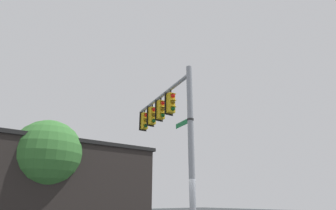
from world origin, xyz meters
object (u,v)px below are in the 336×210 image
at_px(traffic_light_mid_outer, 152,116).
at_px(traffic_light_arm_end, 145,121).
at_px(traffic_light_nearest_pole, 171,103).
at_px(traffic_light_mid_inner, 161,110).
at_px(street_name_sign, 186,122).

height_order(traffic_light_mid_outer, traffic_light_arm_end, same).
height_order(traffic_light_nearest_pole, traffic_light_mid_outer, same).
bearing_deg(traffic_light_mid_inner, traffic_light_arm_end, -101.67).
xyz_separation_m(traffic_light_nearest_pole, traffic_light_mid_inner, (-0.25, -1.22, 0.00)).
xyz_separation_m(traffic_light_mid_outer, traffic_light_arm_end, (-0.25, -1.22, 0.00)).
bearing_deg(traffic_light_nearest_pole, traffic_light_mid_inner, -101.67).
xyz_separation_m(traffic_light_mid_outer, street_name_sign, (0.81, 3.90, -1.39)).
xyz_separation_m(traffic_light_arm_end, street_name_sign, (1.06, 5.12, -1.39)).
distance_m(traffic_light_mid_outer, street_name_sign, 4.22).
distance_m(traffic_light_mid_outer, traffic_light_arm_end, 1.24).
distance_m(traffic_light_nearest_pole, traffic_light_mid_outer, 2.49).
bearing_deg(traffic_light_mid_outer, street_name_sign, 78.27).
height_order(traffic_light_nearest_pole, traffic_light_mid_inner, same).
relative_size(traffic_light_nearest_pole, street_name_sign, 0.89).
height_order(traffic_light_mid_inner, street_name_sign, traffic_light_mid_inner).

